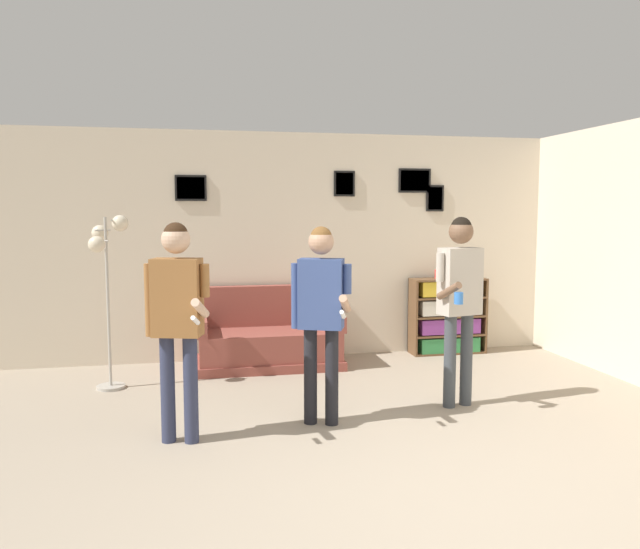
# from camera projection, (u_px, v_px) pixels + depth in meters

# --- Properties ---
(ground_plane) EXTENTS (20.00, 20.00, 0.00)m
(ground_plane) POSITION_uv_depth(u_px,v_px,m) (461.00, 523.00, 3.56)
(ground_plane) COLOR gray
(wall_back) EXTENTS (8.26, 0.08, 2.70)m
(wall_back) POSITION_uv_depth(u_px,v_px,m) (316.00, 245.00, 7.57)
(wall_back) COLOR beige
(wall_back) RESTS_ON ground_plane
(couch) EXTENTS (1.64, 0.80, 0.90)m
(couch) POSITION_uv_depth(u_px,v_px,m) (269.00, 340.00, 7.15)
(couch) COLOR brown
(couch) RESTS_ON ground_plane
(bookshelf) EXTENTS (0.94, 0.30, 0.94)m
(bookshelf) POSITION_uv_depth(u_px,v_px,m) (448.00, 316.00, 7.77)
(bookshelf) COLOR brown
(bookshelf) RESTS_ON ground_plane
(floor_lamp) EXTENTS (0.37, 0.40, 1.73)m
(floor_lamp) POSITION_uv_depth(u_px,v_px,m) (107.00, 262.00, 6.13)
(floor_lamp) COLOR #ADA89E
(floor_lamp) RESTS_ON ground_plane
(person_player_foreground_left) EXTENTS (0.48, 0.54, 1.69)m
(person_player_foreground_left) POSITION_uv_depth(u_px,v_px,m) (177.00, 308.00, 4.69)
(person_player_foreground_left) COLOR #2D334C
(person_player_foreground_left) RESTS_ON ground_plane
(person_player_foreground_center) EXTENTS (0.47, 0.56, 1.65)m
(person_player_foreground_center) POSITION_uv_depth(u_px,v_px,m) (321.00, 304.00, 5.11)
(person_player_foreground_center) COLOR black
(person_player_foreground_center) RESTS_ON ground_plane
(person_watcher_holding_cup) EXTENTS (0.49, 0.49, 1.72)m
(person_watcher_holding_cup) POSITION_uv_depth(u_px,v_px,m) (460.00, 290.00, 5.58)
(person_watcher_holding_cup) COLOR #3D4247
(person_watcher_holding_cup) RESTS_ON ground_plane
(drinking_cup) EXTENTS (0.07, 0.07, 0.11)m
(drinking_cup) POSITION_uv_depth(u_px,v_px,m) (438.00, 274.00, 7.69)
(drinking_cup) COLOR red
(drinking_cup) RESTS_ON bookshelf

